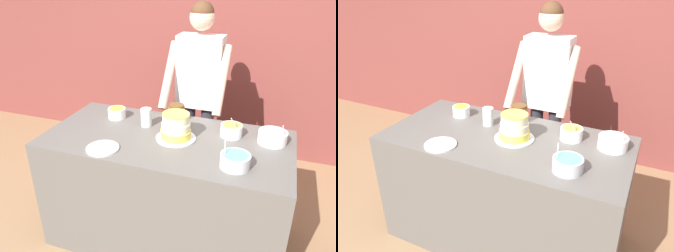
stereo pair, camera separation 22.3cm
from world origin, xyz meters
TOP-DOWN VIEW (x-y plane):
  - wall_back at (0.00, 2.06)m, footprint 10.00×0.05m
  - counter at (0.00, 0.43)m, footprint 1.75×0.85m
  - person_baker at (0.02, 1.23)m, footprint 0.54×0.48m
  - cake at (0.07, 0.44)m, footprint 0.28×0.28m
  - frosting_bowl_orange at (-0.50, 0.62)m, footprint 0.14×0.14m
  - frosting_bowl_olive at (0.43, 0.61)m, footprint 0.15×0.15m
  - frosting_bowl_blue at (0.52, 0.20)m, footprint 0.18×0.18m
  - frosting_bowl_pink at (0.71, 0.60)m, footprint 0.20×0.20m
  - drinking_glass at (-0.21, 0.56)m, footprint 0.08×0.08m
  - ceramic_plate at (-0.35, 0.13)m, footprint 0.22×0.22m
  - stoneware_jar at (-0.02, 0.72)m, footprint 0.13×0.13m

SIDE VIEW (x-z plane):
  - counter at x=0.00m, z-range 0.00..0.90m
  - ceramic_plate at x=-0.35m, z-range 0.90..0.91m
  - frosting_bowl_orange at x=-0.50m, z-range 0.90..0.98m
  - frosting_bowl_pink at x=0.71m, z-range 0.86..1.03m
  - frosting_bowl_blue at x=0.52m, z-range 0.86..1.03m
  - frosting_bowl_olive at x=0.43m, z-range 0.86..1.03m
  - stoneware_jar at x=-0.02m, z-range 0.90..1.04m
  - drinking_glass at x=-0.21m, z-range 0.90..1.04m
  - cake at x=0.07m, z-range 0.89..1.08m
  - person_baker at x=0.02m, z-range 0.19..1.95m
  - wall_back at x=0.00m, z-range 0.00..2.60m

